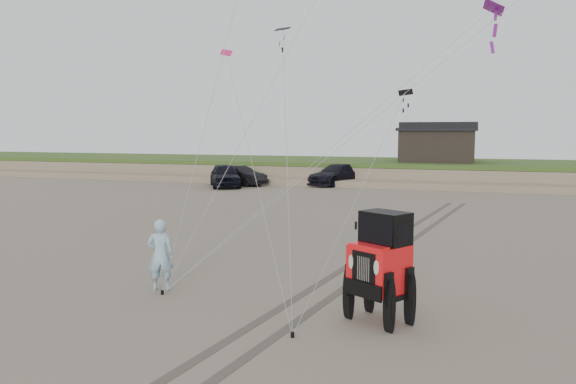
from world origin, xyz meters
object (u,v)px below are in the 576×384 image
cabin (438,144)px  jeep (379,279)px  truck_b (240,176)px  truck_a (225,175)px  truck_c (338,174)px  man (160,255)px

cabin → jeep: (1.01, -36.67, -2.23)m
truck_b → truck_a: bearing=175.9°
cabin → jeep: bearing=-88.4°
cabin → truck_c: (-7.35, -5.25, -2.39)m
jeep → man: 6.10m
cabin → truck_a: (-15.39, -9.36, -2.33)m
truck_b → man: 29.71m
truck_a → man: size_ratio=2.71×
cabin → truck_b: size_ratio=1.37×
jeep → cabin: bearing=122.3°
man → cabin: bearing=-119.4°
truck_a → truck_b: (0.60, 1.46, -0.14)m
truck_a → truck_c: (8.04, 4.11, -0.06)m
cabin → jeep: 36.75m
cabin → man: (-5.05, -35.97, -2.25)m
truck_b → man: (9.73, -28.07, 0.21)m
cabin → man: cabin is taller
truck_c → man: (2.29, -30.72, 0.13)m
truck_c → jeep: 32.52m
truck_b → jeep: 32.83m
truck_a → jeep: (16.39, -27.31, 0.10)m
truck_c → truck_b: bearing=-134.0°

